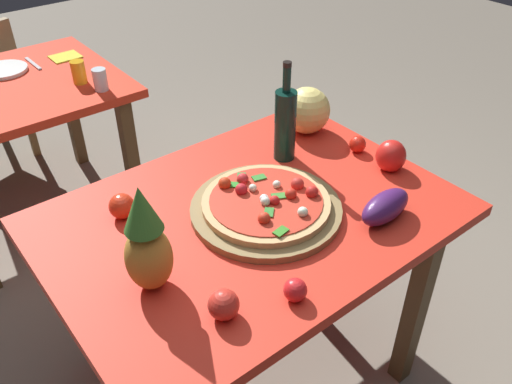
{
  "coord_description": "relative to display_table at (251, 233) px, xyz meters",
  "views": [
    {
      "loc": [
        -0.8,
        -1.04,
        1.78
      ],
      "look_at": [
        0.04,
        0.02,
        0.79
      ],
      "focal_mm": 37.35,
      "sensor_mm": 36.0,
      "label": 1
    }
  ],
  "objects": [
    {
      "name": "ground_plane",
      "position": [
        0.0,
        0.0,
        -0.66
      ],
      "size": [
        10.0,
        10.0,
        0.0
      ],
      "primitive_type": "plane",
      "color": "gray"
    },
    {
      "name": "display_table",
      "position": [
        0.0,
        0.0,
        0.0
      ],
      "size": [
        1.25,
        0.91,
        0.74
      ],
      "color": "brown",
      "rests_on": "ground_plane"
    },
    {
      "name": "background_table",
      "position": [
        -0.3,
        1.41,
        -0.02
      ],
      "size": [
        0.97,
        0.85,
        0.74
      ],
      "color": "brown",
      "rests_on": "ground_plane"
    },
    {
      "name": "pizza_board",
      "position": [
        0.04,
        -0.03,
        0.1
      ],
      "size": [
        0.47,
        0.47,
        0.02
      ],
      "primitive_type": "cylinder",
      "color": "olive",
      "rests_on": "display_table"
    },
    {
      "name": "pizza",
      "position": [
        0.04,
        -0.03,
        0.13
      ],
      "size": [
        0.4,
        0.4,
        0.06
      ],
      "color": "tan",
      "rests_on": "pizza_board"
    },
    {
      "name": "wine_bottle",
      "position": [
        0.29,
        0.18,
        0.23
      ],
      "size": [
        0.08,
        0.08,
        0.36
      ],
      "color": "black",
      "rests_on": "display_table"
    },
    {
      "name": "pineapple_left",
      "position": [
        -0.39,
        -0.08,
        0.23
      ],
      "size": [
        0.12,
        0.12,
        0.32
      ],
      "color": "#BB8230",
      "rests_on": "display_table"
    },
    {
      "name": "melon",
      "position": [
        0.48,
        0.27,
        0.18
      ],
      "size": [
        0.18,
        0.18,
        0.18
      ],
      "primitive_type": "sphere",
      "color": "#F1DB74",
      "rests_on": "display_table"
    },
    {
      "name": "bell_pepper",
      "position": [
        0.53,
        -0.11,
        0.14
      ],
      "size": [
        0.1,
        0.1,
        0.11
      ],
      "primitive_type": "ellipsoid",
      "color": "red",
      "rests_on": "display_table"
    },
    {
      "name": "eggplant",
      "position": [
        0.3,
        -0.28,
        0.13
      ],
      "size": [
        0.21,
        0.11,
        0.09
      ],
      "primitive_type": "ellipsoid",
      "rotation": [
        0.0,
        0.0,
        0.08
      ],
      "color": "#451D59",
      "rests_on": "display_table"
    },
    {
      "name": "tomato_beside_pepper",
      "position": [
        0.53,
        0.04,
        0.12
      ],
      "size": [
        0.06,
        0.06,
        0.06
      ],
      "primitive_type": "sphere",
      "color": "red",
      "rests_on": "display_table"
    },
    {
      "name": "tomato_near_board",
      "position": [
        -0.32,
        0.23,
        0.13
      ],
      "size": [
        0.08,
        0.08,
        0.08
      ],
      "primitive_type": "sphere",
      "color": "red",
      "rests_on": "display_table"
    },
    {
      "name": "tomato_at_corner",
      "position": [
        -0.13,
        -0.36,
        0.12
      ],
      "size": [
        0.06,
        0.06,
        0.06
      ],
      "primitive_type": "sphere",
      "color": "red",
      "rests_on": "display_table"
    },
    {
      "name": "tomato_by_bottle",
      "position": [
        -0.31,
        -0.29,
        0.13
      ],
      "size": [
        0.08,
        0.08,
        0.08
      ],
      "primitive_type": "sphere",
      "color": "red",
      "rests_on": "display_table"
    },
    {
      "name": "drinking_glass_juice",
      "position": [
        -0.02,
        1.24,
        0.14
      ],
      "size": [
        0.06,
        0.06,
        0.1
      ],
      "primitive_type": "cylinder",
      "color": "gold",
      "rests_on": "background_table"
    },
    {
      "name": "drinking_glass_water",
      "position": [
        0.02,
        1.11,
        0.14
      ],
      "size": [
        0.06,
        0.06,
        0.1
      ],
      "primitive_type": "cylinder",
      "color": "silver",
      "rests_on": "background_table"
    },
    {
      "name": "dinner_plate",
      "position": [
        -0.26,
        1.58,
        0.1
      ],
      "size": [
        0.22,
        0.22,
        0.02
      ],
      "primitive_type": "cylinder",
      "color": "white",
      "rests_on": "background_table"
    },
    {
      "name": "knife_utensil",
      "position": [
        -0.12,
        1.58,
        0.09
      ],
      "size": [
        0.02,
        0.18,
        0.01
      ],
      "primitive_type": "cube",
      "rotation": [
        0.0,
        0.0,
        0.03
      ],
      "color": "silver",
      "rests_on": "background_table"
    },
    {
      "name": "napkin_folded",
      "position": [
        0.04,
        1.57,
        0.09
      ],
      "size": [
        0.14,
        0.12,
        0.01
      ],
      "primitive_type": "cube",
      "rotation": [
        0.0,
        0.0,
        0.01
      ],
      "color": "yellow",
      "rests_on": "background_table"
    }
  ]
}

